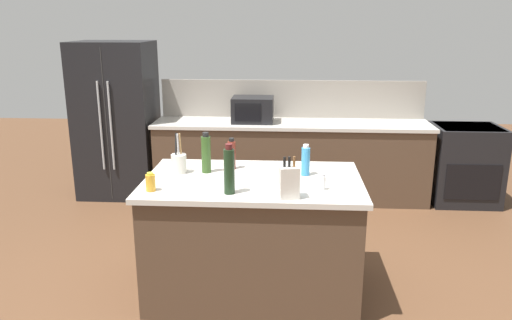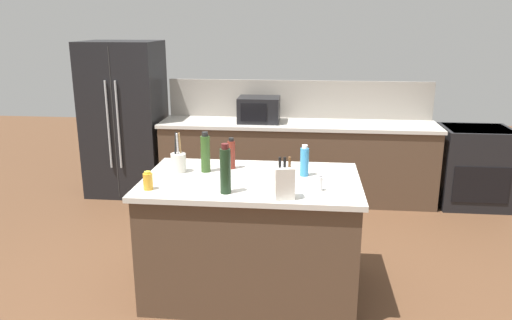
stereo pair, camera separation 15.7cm
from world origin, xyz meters
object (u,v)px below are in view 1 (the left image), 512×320
Objects in this scene: wine_bottle at (229,170)px; salt_shaker at (323,182)px; knife_block at (289,182)px; utensil_crock at (179,163)px; olive_oil_bottle at (206,154)px; dish_soap_bottle at (306,161)px; refrigerator at (117,120)px; vinegar_bottle at (232,154)px; range_oven at (464,164)px; microwave at (253,110)px; honey_jar at (151,182)px.

salt_shaker is (0.65, 0.12, -0.11)m from wine_bottle.
knife_block is 0.31m from salt_shaker.
olive_oil_bottle is (0.21, 0.03, 0.07)m from utensil_crock.
olive_oil_bottle is 1.32× the size of dish_soap_bottle.
wine_bottle is (1.68, -2.59, 0.17)m from refrigerator.
olive_oil_bottle reaches higher than knife_block.
vinegar_bottle is at bearing 94.81° from wine_bottle.
knife_block is at bearing -128.54° from range_oven.
microwave is 2.52m from salt_shaker.
vinegar_bottle is (-0.70, 0.48, 0.07)m from salt_shaker.
salt_shaker is at bearing 10.18° from wine_bottle.
knife_block is at bearing -103.64° from dish_soap_bottle.
microwave is 2.06m from olive_oil_bottle.
knife_block is (-2.08, -2.61, 0.59)m from range_oven.
dish_soap_bottle reaches higher than salt_shaker.
utensil_crock reaches higher than dish_soap_bottle.
knife_block is at bearing -51.83° from refrigerator.
knife_block reaches higher than salt_shaker.
wine_bottle is (0.02, -2.54, 0.02)m from microwave.
knife_block is 0.91× the size of utensil_crock.
refrigerator is 2.03× the size of range_oven.
refrigerator is at bearing 179.29° from range_oven.
range_oven is 3.09m from salt_shaker.
utensil_crock is 2.39× the size of honey_jar.
microwave reaches higher than knife_block.
wine_bottle is 0.67m from salt_shaker.
wine_bottle is at bearing -134.43° from range_oven.
range_oven is at bearing 35.30° from utensil_crock.
utensil_crock is 1.30× the size of dish_soap_bottle.
range_oven is 2.60× the size of wine_bottle.
knife_block is 2.48× the size of salt_shaker.
knife_block is 1.14× the size of vinegar_bottle.
olive_oil_bottle is 0.58m from honey_jar.
range_oven is 2.85× the size of olive_oil_bottle.
knife_block is 0.82× the size of wine_bottle.
dish_soap_bottle is at bearing 40.43° from wine_bottle.
honey_jar is 1.19m from dish_soap_bottle.
knife_block is at bearing -5.08° from honey_jar.
wine_bottle reaches higher than dish_soap_bottle.
microwave is 1.50× the size of utensil_crock.
salt_shaker is (-1.84, -2.42, 0.53)m from range_oven.
olive_oil_bottle reaches higher than range_oven.
vinegar_bottle is (-0.59, 0.14, 0.00)m from dish_soap_bottle.
dish_soap_bottle is (0.13, 0.53, 0.00)m from knife_block.
honey_jar is 0.77m from vinegar_bottle.
refrigerator is 2.81m from honey_jar.
honey_jar is (-0.32, -0.47, -0.09)m from olive_oil_bottle.
knife_block is at bearing -80.66° from microwave.
microwave is at bearing 105.00° from dish_soap_bottle.
dish_soap_bottle is (0.56, -2.08, -0.03)m from microwave.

